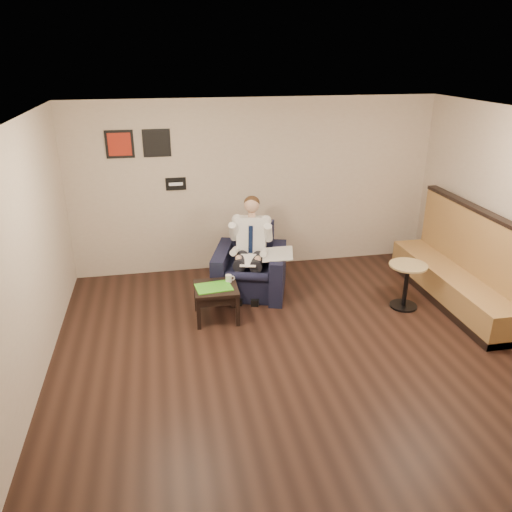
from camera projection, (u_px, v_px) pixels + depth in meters
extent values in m
plane|color=black|center=(304.00, 361.00, 6.00)|extent=(6.00, 6.00, 0.00)
cube|color=beige|center=(256.00, 186.00, 8.18)|extent=(6.00, 0.02, 2.80)
cube|color=beige|center=(467.00, 454.00, 2.74)|extent=(6.00, 0.02, 2.80)
cube|color=beige|center=(17.00, 275.00, 4.93)|extent=(0.02, 6.00, 2.80)
cube|color=white|center=(315.00, 122.00, 4.93)|extent=(6.00, 6.00, 0.02)
cube|color=black|center=(176.00, 184.00, 7.90)|extent=(0.32, 0.02, 0.20)
cube|color=#A82514|center=(120.00, 144.00, 7.51)|extent=(0.42, 0.03, 0.42)
cube|color=black|center=(157.00, 143.00, 7.61)|extent=(0.42, 0.03, 0.42)
cube|color=black|center=(250.00, 261.00, 7.54)|extent=(1.30, 1.30, 1.01)
cube|color=white|center=(248.00, 260.00, 7.27)|extent=(0.30, 0.37, 0.01)
cube|color=silver|center=(278.00, 254.00, 7.33)|extent=(0.56, 0.64, 0.01)
cube|color=black|center=(216.00, 302.00, 6.88)|extent=(0.60, 0.60, 0.48)
cube|color=green|center=(214.00, 287.00, 6.76)|extent=(0.52, 0.39, 0.01)
cylinder|color=white|center=(229.00, 278.00, 6.91)|extent=(0.09, 0.09, 0.10)
cube|color=black|center=(218.00, 281.00, 6.95)|extent=(0.16, 0.10, 0.01)
cube|color=olive|center=(457.00, 258.00, 7.19)|extent=(0.64, 2.70, 1.38)
cylinder|color=tan|center=(406.00, 286.00, 7.15)|extent=(0.71, 0.71, 0.67)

